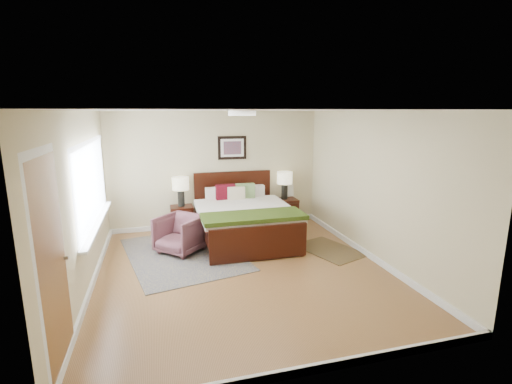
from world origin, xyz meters
TOP-DOWN VIEW (x-y plane):
  - floor at (0.00, 0.00)m, footprint 5.00×5.00m
  - back_wall at (0.00, 2.50)m, footprint 4.50×0.04m
  - front_wall at (0.00, -2.50)m, footprint 4.50×0.04m
  - left_wall at (-2.25, 0.00)m, footprint 0.04×5.00m
  - right_wall at (2.25, 0.00)m, footprint 0.04×5.00m
  - ceiling at (0.00, 0.00)m, footprint 4.50×5.00m
  - window at (-2.20, 0.70)m, footprint 0.11×2.72m
  - door at (-2.23, -1.75)m, footprint 0.06×1.00m
  - ceil_fixture at (0.00, 0.00)m, footprint 0.44×0.44m
  - bed at (0.35, 1.42)m, footprint 1.81×2.20m
  - wall_art at (0.35, 2.47)m, footprint 0.62×0.05m
  - nightstand_left at (-0.79, 2.25)m, footprint 0.46×0.42m
  - nightstand_right at (1.49, 2.26)m, footprint 0.57×0.42m
  - lamp_left at (-0.79, 2.27)m, footprint 0.34×0.34m
  - lamp_right at (1.49, 2.27)m, footprint 0.34×0.34m
  - armchair at (-0.90, 1.09)m, footprint 1.03×1.03m
  - rug_persian at (-0.88, 0.97)m, footprint 2.27×2.84m
  - rug_navy at (1.73, 0.46)m, footprint 1.17×1.41m

SIDE VIEW (x-z plane):
  - floor at x=0.00m, z-range 0.00..0.00m
  - rug_persian at x=-0.88m, z-range 0.00..0.01m
  - rug_navy at x=1.73m, z-range 0.00..0.01m
  - armchair at x=-0.90m, z-range 0.00..0.67m
  - nightstand_right at x=1.49m, z-range 0.07..0.63m
  - nightstand_left at x=-0.79m, z-range 0.16..0.70m
  - bed at x=0.35m, z-range -0.05..1.14m
  - lamp_left at x=-0.79m, z-range 0.67..1.28m
  - lamp_right at x=1.49m, z-range 0.69..1.30m
  - door at x=-2.23m, z-range -0.02..2.16m
  - back_wall at x=0.00m, z-range 0.00..2.50m
  - front_wall at x=0.00m, z-range 0.00..2.50m
  - left_wall at x=-2.25m, z-range 0.00..2.50m
  - right_wall at x=2.25m, z-range 0.00..2.50m
  - window at x=-2.20m, z-range 0.72..2.04m
  - wall_art at x=0.35m, z-range 1.47..1.97m
  - ceil_fixture at x=0.00m, z-range 2.43..2.50m
  - ceiling at x=0.00m, z-range 2.49..2.51m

